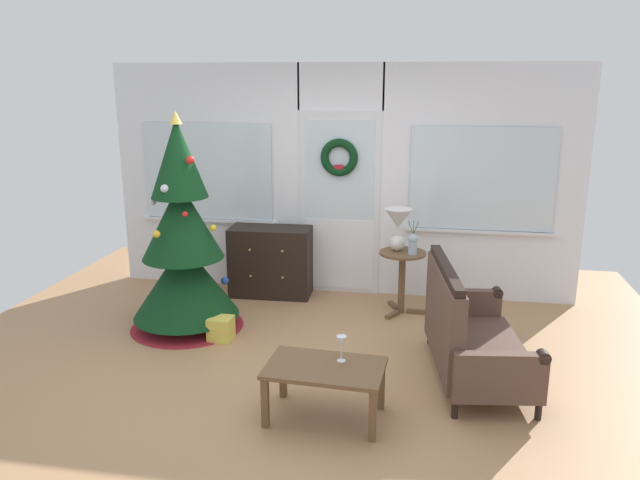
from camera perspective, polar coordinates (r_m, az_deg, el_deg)
The scene contains 11 objects.
ground_plane at distance 5.32m, azimuth -1.62°, elevation -11.95°, with size 6.76×6.76×0.00m, color #AD7F56.
back_wall_with_door at distance 6.89m, azimuth 1.87°, elevation 5.51°, with size 5.20×0.19×2.55m.
christmas_tree at distance 6.08m, azimuth -12.51°, elevation -0.92°, with size 1.11×1.11×2.10m.
dresser_cabinet at distance 6.96m, azimuth -4.57°, elevation -1.98°, with size 0.92×0.47×0.78m.
settee_sofa at distance 5.21m, azimuth 13.38°, elevation -8.44°, with size 0.89×1.51×0.96m.
side_table at distance 6.44m, azimuth 7.59°, elevation -2.72°, with size 0.50×0.48×0.66m.
table_lamp at distance 6.35m, azimuth 7.21°, elevation 1.50°, with size 0.28×0.28×0.44m.
flower_vase at distance 6.29m, azimuth 8.57°, elevation -0.26°, with size 0.11×0.10×0.35m.
coffee_table at distance 4.51m, azimuth 0.46°, elevation -12.24°, with size 0.87×0.56×0.41m.
wine_glass at distance 4.50m, azimuth 1.99°, elevation -9.48°, with size 0.08×0.08×0.20m.
gift_box at distance 5.93m, azimuth -9.13°, elevation -8.08°, with size 0.22×0.20×0.22m, color #D8C64C.
Camera 1 is at (0.99, -4.65, 2.40)m, focal length 34.68 mm.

